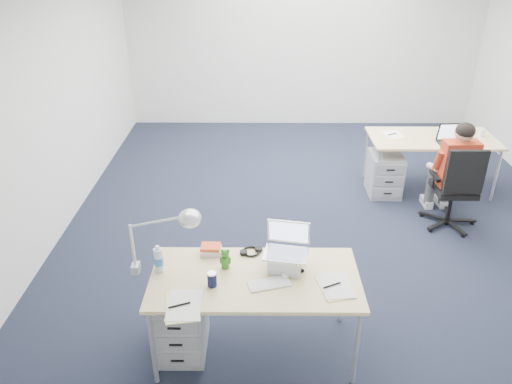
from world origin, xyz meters
TOP-DOWN VIEW (x-y plane):
  - floor at (0.00, 0.00)m, footprint 7.00×7.00m
  - room at (0.00, 0.00)m, footprint 6.02×7.02m
  - desk_near at (-0.78, -2.07)m, footprint 1.60×0.80m
  - desk_far at (1.49, 0.88)m, footprint 1.60×0.80m
  - office_chair at (1.48, -0.09)m, footprint 0.65×0.65m
  - seated_person at (1.47, 0.09)m, footprint 0.40×0.69m
  - drawer_pedestal_near at (-1.38, -2.07)m, footprint 0.40×0.50m
  - drawer_pedestal_far at (0.89, 0.75)m, footprint 0.40×0.50m
  - silver_laptop at (-0.54, -1.96)m, footprint 0.38×0.32m
  - wireless_keyboard at (-0.67, -2.17)m, footprint 0.34×0.21m
  - computer_mouse at (-0.55, -2.07)m, footprint 0.08×0.12m
  - headphones at (-0.81, -1.75)m, footprint 0.24×0.21m
  - can_koozie at (-1.09, -2.18)m, footprint 0.09×0.09m
  - water_bottle at (-1.52, -2.00)m, footprint 0.09×0.09m
  - bear_figurine at (-1.01, -1.95)m, footprint 0.11×0.09m
  - book_stack at (-1.14, -1.77)m, footprint 0.20×0.17m
  - cordless_phone at (-1.53, -1.94)m, footprint 0.05×0.04m
  - papers_left at (-1.28, -2.42)m, footprint 0.26×0.35m
  - papers_right at (-0.18, -2.19)m, footprint 0.27×0.35m
  - sunglasses at (-0.45, -2.03)m, footprint 0.12×0.09m
  - desk_lamp at (-1.53, -2.01)m, footprint 0.53×0.29m
  - dark_laptop at (1.67, 0.62)m, footprint 0.39×0.38m
  - far_cup at (2.13, 0.93)m, footprint 0.08×0.08m
  - far_papers at (1.00, 0.95)m, footprint 0.27×0.34m

SIDE VIEW (x-z plane):
  - floor at x=0.00m, z-range 0.00..0.00m
  - drawer_pedestal_near at x=-1.38m, z-range 0.00..0.55m
  - drawer_pedestal_far at x=0.89m, z-range 0.00..0.55m
  - office_chair at x=1.48m, z-range -0.22..0.81m
  - seated_person at x=1.47m, z-range 0.00..1.25m
  - desk_near at x=-0.78m, z-range 0.32..1.05m
  - desk_far at x=1.49m, z-range 0.32..1.05m
  - far_papers at x=1.00m, z-range 0.73..0.74m
  - papers_right at x=-0.18m, z-range 0.73..0.74m
  - papers_left at x=-1.28m, z-range 0.73..0.74m
  - wireless_keyboard at x=-0.67m, z-range 0.73..0.75m
  - sunglasses at x=-0.45m, z-range 0.73..0.75m
  - headphones at x=-0.81m, z-range 0.73..0.76m
  - computer_mouse at x=-0.55m, z-range 0.73..0.77m
  - book_stack at x=-1.14m, z-range 0.73..0.81m
  - far_cup at x=2.13m, z-range 0.73..0.82m
  - can_koozie at x=-1.09m, z-range 0.73..0.85m
  - cordless_phone at x=-1.53m, z-range 0.73..0.89m
  - bear_figurine at x=-1.01m, z-range 0.73..0.90m
  - water_bottle at x=-1.52m, z-range 0.73..0.96m
  - dark_laptop at x=1.67m, z-range 0.73..0.99m
  - silver_laptop at x=-0.54m, z-range 0.73..1.09m
  - desk_lamp at x=-1.53m, z-range 0.73..1.30m
  - room at x=0.00m, z-range 0.31..3.12m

